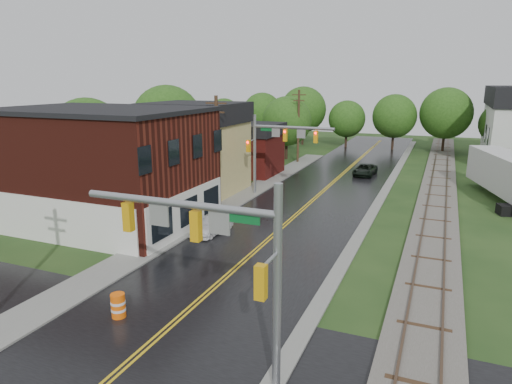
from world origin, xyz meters
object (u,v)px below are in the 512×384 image
Objects in this scene: tree_left_a at (88,137)px; pickup_white at (212,224)px; utility_pole_b at (217,150)px; tree_left_b at (168,122)px; utility_pole_c at (298,125)px; construction_barrel at (118,306)px; traffic_signal_far at (277,141)px; tree_left_e at (288,122)px; traffic_signal_near at (217,244)px; semi_trailer at (509,174)px; brick_building at (102,166)px; suv_dark at (365,170)px; tree_left_c at (233,128)px.

tree_left_a is 17.52m from pickup_white.
pickup_white is at bearing -66.36° from utility_pole_b.
tree_left_b is 21.82m from pickup_white.
construction_barrel is (4.29, -40.00, -4.16)m from utility_pole_c.
traffic_signal_far is 0.82× the size of utility_pole_c.
tree_left_e reaches higher than traffic_signal_far.
tree_left_b reaches higher than utility_pole_b.
tree_left_b is at bearing 135.29° from pickup_white.
traffic_signal_near is 33.30m from semi_trailer.
tree_left_a is at bearing -120.55° from utility_pole_c.
tree_left_b reaches higher than semi_trailer.
utility_pole_b is 8.08× the size of construction_barrel.
tree_left_a is at bearing 139.53° from traffic_signal_near.
tree_left_b is at bearing 138.14° from utility_pole_b.
brick_building reaches higher than semi_trailer.
traffic_signal_near is at bearing -85.34° from suv_dark.
tree_left_a is (-23.32, 19.90, 0.15)m from traffic_signal_near.
traffic_signal_far is 1.66× the size of suv_dark.
utility_pole_b is at bearing 50.93° from brick_building.
brick_building is 1.95× the size of traffic_signal_far.
tree_left_a is at bearing -114.62° from tree_left_e.
utility_pole_b is at bearing 103.41° from construction_barrel.
utility_pole_b is at bearing 118.43° from pickup_white.
tree_left_b reaches higher than tree_left_c.
tree_left_a reaches higher than brick_building.
utility_pole_b reaches higher than tree_left_e.
utility_pole_c is 40.44m from construction_barrel.
tree_left_a reaches higher than semi_trailer.
traffic_signal_far is 15.21m from tree_left_b.
tree_left_c is at bearing 63.44° from tree_left_b.
tree_left_a is at bearing 163.56° from pickup_white.
brick_building is 10.14m from tree_left_a.
tree_left_c reaches higher than construction_barrel.
tree_left_a is 1.06× the size of tree_left_e.
tree_left_e is 7.32× the size of construction_barrel.
utility_pole_b reaches higher than traffic_signal_far.
tree_left_c is at bearing 114.56° from traffic_signal_near.
suv_dark is at bearing 58.38° from brick_building.
tree_left_a is 0.68× the size of semi_trailer.
traffic_signal_far is at bearing -162.48° from semi_trailer.
tree_left_c is 1.73× the size of suv_dark.
traffic_signal_near is 43.24m from utility_pole_c.
tree_left_c is at bearing 71.57° from tree_left_a.
traffic_signal_near reaches higher than semi_trailer.
brick_building is 9.03m from utility_pole_b.
tree_left_b is 16.67m from tree_left_e.
construction_barrel is (6.34, -41.90, -4.26)m from tree_left_e.
tree_left_b is at bearing 118.80° from construction_barrel.
tree_left_c is at bearing 116.84° from pickup_white.
tree_left_a reaches higher than tree_left_e.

